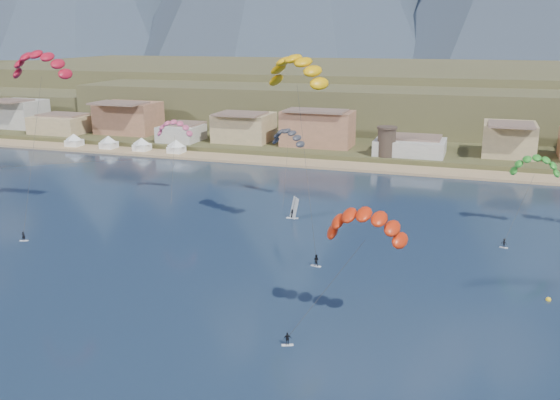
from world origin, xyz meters
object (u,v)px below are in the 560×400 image
Objects in this scene: kitesurfer_yellow at (297,67)px; windsurfer at (293,212)px; kitesurfer_orange at (366,219)px; kitesurfer_green at (536,163)px; kitesurfer_red at (40,60)px; buoy at (548,300)px; watchtower at (387,141)px.

kitesurfer_yellow is 31.52m from windsurfer.
kitesurfer_orange is 54.96m from kitesurfer_green.
kitesurfer_yellow is (50.02, 3.84, -0.55)m from kitesurfer_red.
kitesurfer_yellow is at bearing 159.73° from buoy.
kitesurfer_yellow is (-5.58, -70.82, 24.40)m from watchtower.
kitesurfer_yellow is 7.97× the size of windsurfer.
kitesurfer_red reaches higher than kitesurfer_orange.
kitesurfer_red is 8.03× the size of windsurfer.
kitesurfer_green is (22.67, 50.04, -1.49)m from kitesurfer_orange.
kitesurfer_orange is at bearing -145.37° from buoy.
kitesurfer_yellow reaches higher than kitesurfer_green.
kitesurfer_red reaches higher than windsurfer.
kitesurfer_green is at bearing 9.65° from windsurfer.
watchtower is 63.65m from kitesurfer_green.
kitesurfer_orange is at bearing -62.31° from windsurfer.
windsurfer is (-9.45, -60.08, -4.98)m from watchtower.
kitesurfer_orange is at bearing -114.37° from kitesurfer_green.
watchtower is 61.02m from windsurfer.
kitesurfer_red is 1.92× the size of kitesurfer_orange.
kitesurfer_red reaches higher than kitesurfer_green.
kitesurfer_green is (91.07, 22.23, -18.34)m from kitesurfer_red.
watchtower is at bearing 124.08° from kitesurfer_green.
kitesurfer_green is 4.08× the size of windsurfer.
kitesurfer_yellow is at bearing 120.14° from kitesurfer_orange.
buoy is (45.72, -26.20, -1.26)m from windsurfer.
buoy is at bearing -29.81° from windsurfer.
kitesurfer_red is 75.74m from kitesurfer_orange.
watchtower is 0.24× the size of kitesurfer_red.
windsurfer is (-3.87, 10.74, -29.38)m from kitesurfer_yellow.
kitesurfer_yellow is 40.07m from kitesurfer_orange.
buoy is (0.80, -33.84, -12.86)m from kitesurfer_green.
watchtower reaches higher than buoy.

